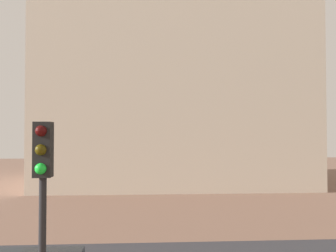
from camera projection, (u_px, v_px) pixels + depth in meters
landmark_building at (172, 58)px, 34.16m from camera, size 23.72×14.09×38.19m
traffic_light_pole at (42, 211)px, 5.67m from camera, size 0.28×0.34×4.76m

